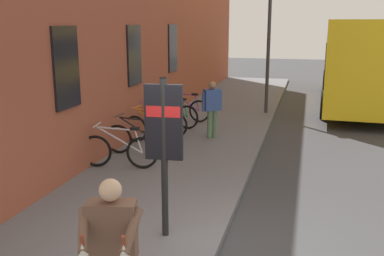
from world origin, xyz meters
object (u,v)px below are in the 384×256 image
at_px(bicycle_end_of_row, 172,115).
at_px(tourist_with_hotdogs, 112,241).
at_px(bicycle_far_end, 185,109).
at_px(street_lamp, 269,27).
at_px(bicycle_under_window, 119,151).
at_px(bicycle_leaning_wall, 152,130).
at_px(bicycle_by_door, 160,122).
at_px(transit_info_sign, 164,133).
at_px(pedestrian_near_bus, 212,104).
at_px(bicycle_nearest_sign, 139,139).
at_px(city_bus, 359,57).

relative_size(bicycle_end_of_row, tourist_with_hotdogs, 1.04).
xyz_separation_m(bicycle_far_end, street_lamp, (2.01, -2.44, 2.60)).
xyz_separation_m(bicycle_under_window, bicycle_leaning_wall, (2.02, -0.05, 0.00)).
height_order(bicycle_leaning_wall, bicycle_by_door, same).
xyz_separation_m(bicycle_end_of_row, transit_info_sign, (-6.82, -2.01, 1.21)).
bearing_deg(pedestrian_near_bus, bicycle_end_of_row, 56.51).
bearing_deg(bicycle_leaning_wall, bicycle_under_window, 178.62).
bearing_deg(bicycle_far_end, bicycle_end_of_row, 173.20).
xyz_separation_m(tourist_with_hotdogs, street_lamp, (12.02, -0.37, 1.95)).
distance_m(bicycle_under_window, transit_info_sign, 3.63).
bearing_deg(bicycle_by_door, bicycle_leaning_wall, -172.99).
bearing_deg(bicycle_leaning_wall, bicycle_far_end, -0.77).
xyz_separation_m(bicycle_nearest_sign, bicycle_leaning_wall, (1.00, 0.01, 0.00)).
height_order(bicycle_leaning_wall, tourist_with_hotdogs, tourist_with_hotdogs).
distance_m(bicycle_by_door, city_bus, 9.59).
relative_size(bicycle_under_window, tourist_with_hotdogs, 1.05).
distance_m(bicycle_nearest_sign, pedestrian_near_bus, 2.54).
height_order(bicycle_nearest_sign, pedestrian_near_bus, pedestrian_near_bus).
xyz_separation_m(city_bus, street_lamp, (-3.39, 3.30, 1.19)).
height_order(bicycle_under_window, pedestrian_near_bus, pedestrian_near_bus).
bearing_deg(bicycle_under_window, bicycle_by_door, 1.37).
height_order(bicycle_leaning_wall, bicycle_end_of_row, same).
distance_m(bicycle_under_window, bicycle_end_of_row, 4.03).
height_order(bicycle_nearest_sign, bicycle_end_of_row, same).
distance_m(bicycle_nearest_sign, bicycle_end_of_row, 3.02).
bearing_deg(street_lamp, bicycle_leaning_wall, 153.64).
bearing_deg(transit_info_sign, pedestrian_near_bus, 5.52).
bearing_deg(bicycle_by_door, city_bus, -38.51).
height_order(bicycle_under_window, street_lamp, street_lamp).
bearing_deg(pedestrian_near_bus, city_bus, -31.05).
xyz_separation_m(bicycle_nearest_sign, bicycle_end_of_row, (3.02, 0.08, 0.00)).
relative_size(bicycle_leaning_wall, bicycle_by_door, 1.00).
height_order(bicycle_nearest_sign, city_bus, city_bus).
relative_size(bicycle_under_window, city_bus, 0.17).
relative_size(bicycle_nearest_sign, bicycle_end_of_row, 1.01).
distance_m(bicycle_end_of_row, city_bus, 8.78).
bearing_deg(bicycle_end_of_row, tourist_with_hotdogs, -166.35).
bearing_deg(transit_info_sign, bicycle_end_of_row, 16.42).
height_order(bicycle_end_of_row, street_lamp, street_lamp).
bearing_deg(street_lamp, pedestrian_near_bus, 164.19).
height_order(tourist_with_hotdogs, street_lamp, street_lamp).
height_order(bicycle_end_of_row, transit_info_sign, transit_info_sign).
distance_m(bicycle_by_door, street_lamp, 5.46).
height_order(transit_info_sign, street_lamp, street_lamp).
bearing_deg(bicycle_nearest_sign, bicycle_end_of_row, 1.58).
height_order(bicycle_under_window, city_bus, city_bus).
distance_m(tourist_with_hotdogs, street_lamp, 12.18).
bearing_deg(bicycle_leaning_wall, street_lamp, -26.36).
distance_m(bicycle_under_window, bicycle_nearest_sign, 1.02).
xyz_separation_m(bicycle_end_of_row, tourist_with_hotdogs, (-9.01, -2.19, 0.65)).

